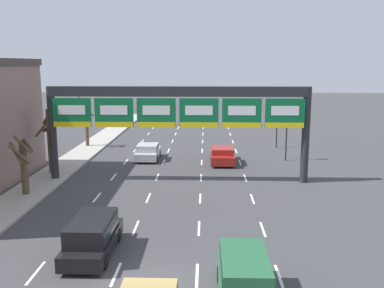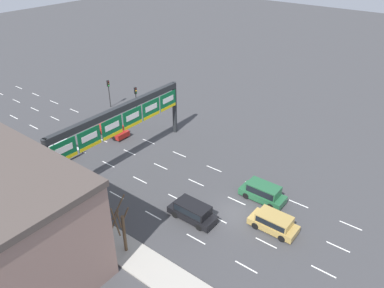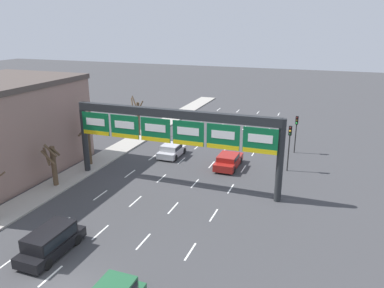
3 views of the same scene
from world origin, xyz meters
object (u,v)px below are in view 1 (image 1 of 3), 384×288
Objects in this scene: sign_gantry at (178,108)px; traffic_light_mid_block at (277,118)px; tree_bare_furthest at (23,163)px; car_red at (222,154)px; suv_green at (244,277)px; tree_bare_second at (50,136)px; traffic_light_near_gantry at (287,124)px; tree_bare_third at (86,121)px; car_silver at (148,151)px; suv_black at (92,234)px.

traffic_light_mid_block is at bearing 54.32° from sign_gantry.
traffic_light_mid_block is 25.06m from tree_bare_furthest.
car_red is 9.20m from traffic_light_mid_block.
suv_green is 22.19m from tree_bare_second.
traffic_light_near_gantry is at bearing 30.32° from tree_bare_furthest.
traffic_light_near_gantry reaches higher than car_red.
traffic_light_near_gantry is 0.90× the size of tree_bare_third.
sign_gantry is 3.72× the size of tree_bare_third.
traffic_light_near_gantry is 19.96m from tree_bare_third.
suv_green is 23.69m from traffic_light_near_gantry.
tree_bare_third is (-7.00, 5.64, 1.95)m from car_silver.
suv_green is at bearing -78.05° from sign_gantry.
tree_bare_third reaches higher than car_red.
suv_black is (-6.47, -18.07, 0.19)m from car_red.
car_silver is at bearing 105.90° from suv_green.
suv_black reaches higher than car_red.
tree_bare_furthest is at bearing -87.12° from tree_bare_second.
traffic_light_near_gantry is (9.03, 6.99, -2.08)m from sign_gantry.
suv_black is (-6.42, 3.71, -0.04)m from suv_green.
tree_bare_second is (-9.88, 1.78, -2.30)m from sign_gantry.
traffic_light_near_gantry is at bearing 57.79° from suv_black.
traffic_light_near_gantry is 0.81× the size of tree_bare_second.
car_silver is (-6.50, 22.83, -0.23)m from suv_green.
suv_black is at bearing -109.70° from car_red.
car_red is at bearing 17.13° from tree_bare_second.
tree_bare_second is at bearing 92.88° from tree_bare_furthest.
suv_green is 31.55m from tree_bare_third.
tree_bare_furthest reaches higher than car_red.
sign_gantry is 8.86m from car_silver.
suv_black is (-3.05, -12.19, -4.36)m from sign_gantry.
suv_green is 0.90× the size of tree_bare_third.
traffic_light_mid_block is at bearing 41.59° from tree_bare_furthest.
traffic_light_near_gantry is 1.08× the size of traffic_light_mid_block.
tree_bare_third reaches higher than traffic_light_mid_block.
tree_bare_second reaches higher than suv_black.
sign_gantry is at bearing 101.95° from suv_green.
traffic_light_mid_block is 1.06× the size of tree_bare_furthest.
suv_black is 19.12m from car_silver.
car_red is 16.35m from tree_bare_furthest.
sign_gantry reaches higher than suv_black.
suv_green reaches higher than suv_black.
tree_bare_third is (-13.55, 6.68, 1.96)m from car_red.
traffic_light_mid_block reaches higher than car_red.
car_red is 1.09× the size of traffic_light_mid_block.
traffic_light_near_gantry is 21.60m from tree_bare_furthest.
tree_bare_second is at bearing -162.87° from car_red.
sign_gantry is 4.65× the size of car_silver.
car_silver is 0.89× the size of traffic_light_near_gantry.
car_silver is 8.78m from tree_bare_second.
tree_bare_furthest is (-18.63, -10.89, -1.00)m from traffic_light_near_gantry.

